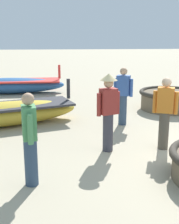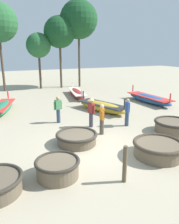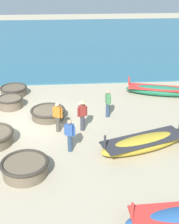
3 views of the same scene
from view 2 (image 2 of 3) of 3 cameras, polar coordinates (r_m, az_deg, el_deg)
ground_plane at (r=9.76m, az=0.92°, el=-9.14°), size 80.00×80.00×0.00m
coracle_front_right at (r=7.60m, az=-8.34°, el=-14.20°), size 1.52×1.52×0.63m
coracle_far_right at (r=12.14m, az=20.94°, el=-3.38°), size 1.93×1.93×0.63m
coracle_far_left at (r=10.00m, az=-3.37°, el=-6.74°), size 1.90×1.90×0.53m
coracle_weathered at (r=9.26m, az=17.49°, el=-9.04°), size 2.04×2.04×0.62m
long_boat_red_hull at (r=18.37m, az=15.30°, el=3.37°), size 1.31×4.79×1.15m
long_boat_white_hull at (r=20.24m, az=-3.35°, el=4.96°), size 1.92×5.19×1.06m
long_boat_green_hull at (r=16.11m, az=-21.82°, el=1.05°), size 2.19×4.43×1.11m
long_boat_blue_hull at (r=15.26m, az=3.27°, el=1.47°), size 2.47×4.38×1.17m
fisherman_with_hat at (r=10.92m, az=3.26°, el=-1.69°), size 0.33×0.50×1.57m
fisherman_standing_right at (r=12.32m, az=9.82°, el=0.13°), size 0.34×0.49×1.57m
fisherman_crouching at (r=12.82m, az=-8.19°, el=0.82°), size 0.52×0.28×1.57m
fisherman_hauling at (r=11.93m, az=0.43°, el=0.46°), size 0.36×0.50×1.67m
mooring_post_mid_beach at (r=7.22m, az=9.21°, el=-13.33°), size 0.14×0.14×1.25m
tree_tall_back at (r=25.79m, az=-2.83°, el=22.93°), size 4.12×4.12×9.40m
tree_rightmost at (r=24.76m, az=-13.19°, el=16.53°), size 2.60×2.60×5.92m
tree_left_mid at (r=25.02m, az=-7.83°, el=19.94°), size 3.37×3.37×7.68m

